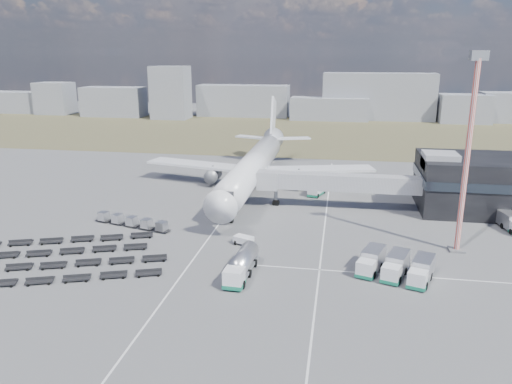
# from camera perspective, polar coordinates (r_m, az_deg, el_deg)

# --- Properties ---
(ground) EXTENTS (420.00, 420.00, 0.00)m
(ground) POSITION_cam_1_polar(r_m,az_deg,el_deg) (78.67, -4.21, -5.64)
(ground) COLOR #565659
(ground) RESTS_ON ground
(grass_strip) EXTENTS (420.00, 90.00, 0.01)m
(grass_strip) POSITION_cam_1_polar(r_m,az_deg,el_deg) (184.16, 4.04, 6.75)
(grass_strip) COLOR brown
(grass_strip) RESTS_ON ground
(lane_markings) EXTENTS (47.12, 110.00, 0.01)m
(lane_markings) POSITION_cam_1_polar(r_m,az_deg,el_deg) (79.80, 3.16, -5.31)
(lane_markings) COLOR silver
(lane_markings) RESTS_ON ground
(terminal) EXTENTS (30.40, 16.40, 11.00)m
(terminal) POSITION_cam_1_polar(r_m,az_deg,el_deg) (102.24, 26.36, 0.85)
(terminal) COLOR black
(terminal) RESTS_ON ground
(jet_bridge) EXTENTS (30.30, 3.80, 7.05)m
(jet_bridge) POSITION_cam_1_polar(r_m,az_deg,el_deg) (94.46, 8.14, 1.12)
(jet_bridge) COLOR #939399
(jet_bridge) RESTS_ON ground
(airliner) EXTENTS (51.59, 64.53, 17.62)m
(airliner) POSITION_cam_1_polar(r_m,az_deg,el_deg) (107.53, -0.14, 3.20)
(airliner) COLOR white
(airliner) RESTS_ON ground
(skyline) EXTENTS (312.23, 26.11, 22.70)m
(skyline) POSITION_cam_1_polar(r_m,az_deg,el_deg) (222.15, 10.27, 10.18)
(skyline) COLOR gray
(skyline) RESTS_ON ground
(fuel_tanker) EXTENTS (3.03, 10.03, 3.20)m
(fuel_tanker) POSITION_cam_1_polar(r_m,az_deg,el_deg) (66.37, -1.67, -8.29)
(fuel_tanker) COLOR white
(fuel_tanker) RESTS_ON ground
(pushback_tug) EXTENTS (3.33, 2.65, 1.35)m
(pushback_tug) POSITION_cam_1_polar(r_m,az_deg,el_deg) (76.96, -1.44, -5.56)
(pushback_tug) COLOR white
(pushback_tug) RESTS_ON ground
(catering_truck) EXTENTS (3.76, 5.94, 2.54)m
(catering_truck) POSITION_cam_1_polar(r_m,az_deg,el_deg) (103.87, 6.97, 0.36)
(catering_truck) COLOR white
(catering_truck) RESTS_ON ground
(service_trucks_near) EXTENTS (10.62, 9.26, 2.71)m
(service_trucks_near) POSITION_cam_1_polar(r_m,az_deg,el_deg) (68.84, 15.67, -8.11)
(service_trucks_near) COLOR white
(service_trucks_near) RESTS_ON ground
(uld_row) EXTENTS (14.57, 5.38, 1.61)m
(uld_row) POSITION_cam_1_polar(r_m,az_deg,el_deg) (87.02, -14.01, -3.29)
(uld_row) COLOR black
(uld_row) RESTS_ON ground
(baggage_dollies) EXTENTS (37.57, 26.60, 0.82)m
(baggage_dollies) POSITION_cam_1_polar(r_m,az_deg,el_deg) (77.39, -23.94, -7.08)
(baggage_dollies) COLOR black
(baggage_dollies) RESTS_ON ground
(floodlight_mast) EXTENTS (2.72, 2.22, 28.81)m
(floodlight_mast) POSITION_cam_1_polar(r_m,az_deg,el_deg) (76.71, 23.00, 3.83)
(floodlight_mast) COLOR red
(floodlight_mast) RESTS_ON ground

